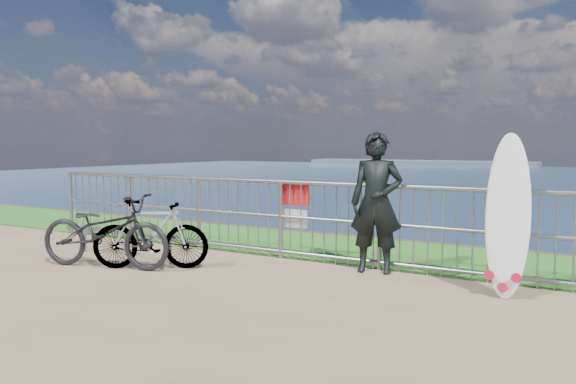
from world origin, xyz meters
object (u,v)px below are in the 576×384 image
Objects in this scene: bicycle_near at (105,231)px; bicycle_far at (150,234)px; surfboard at (508,221)px; surfer at (376,203)px.

bicycle_near is 1.23× the size of bicycle_far.
surfboard is 4.97m from bicycle_near.
surfboard is 4.38m from bicycle_far.
surfer reaches higher than bicycle_near.
surfer is at bearing 168.23° from surfboard.
bicycle_far is (0.56, 0.27, -0.04)m from bicycle_near.
surfer is 1.66m from surfboard.
bicycle_far is at bearing -167.24° from surfboard.
bicycle_near is 0.62m from bicycle_far.
surfboard is 1.17× the size of bicycle_far.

